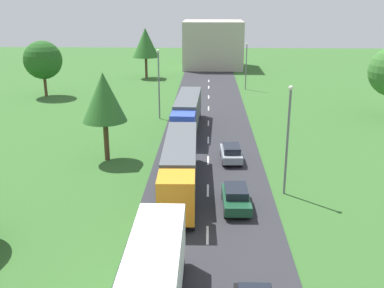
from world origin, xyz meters
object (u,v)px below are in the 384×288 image
at_px(truck_third, 187,112).
at_px(lamppost_fourth, 246,64).
at_px(lamppost_third, 159,81).
at_px(truck_second, 180,164).
at_px(car_third, 236,197).
at_px(lamppost_second, 288,135).
at_px(distant_building, 213,44).
at_px(tree_birch, 145,43).
at_px(tree_pine, 104,98).
at_px(tree_oak, 43,60).
at_px(car_fourth, 231,153).

relative_size(truck_third, lamppost_fourth, 1.87).
relative_size(lamppost_third, lamppost_fourth, 1.13).
distance_m(truck_second, lamppost_third, 22.69).
xyz_separation_m(truck_third, car_third, (4.43, -20.30, -1.33)).
height_order(truck_second, car_third, truck_second).
relative_size(truck_third, lamppost_second, 1.67).
bearing_deg(car_third, lamppost_third, 107.86).
distance_m(truck_second, lamppost_second, 8.54).
xyz_separation_m(lamppost_fourth, distant_building, (-5.29, 24.93, 0.66)).
height_order(truck_third, distant_building, distant_building).
distance_m(tree_birch, tree_pine, 45.91).
relative_size(lamppost_fourth, tree_pine, 0.92).
bearing_deg(distant_building, truck_third, -93.70).
bearing_deg(tree_oak, lamppost_second, -48.98).
distance_m(truck_third, tree_birch, 36.99).
relative_size(lamppost_third, tree_pine, 1.05).
relative_size(truck_third, tree_birch, 1.53).
bearing_deg(truck_second, lamppost_third, 100.09).
bearing_deg(distant_building, car_fourth, -88.73).
distance_m(truck_third, car_third, 20.82).
distance_m(car_fourth, lamppost_second, 8.98).
relative_size(car_third, distant_building, 0.34).
height_order(truck_second, tree_birch, tree_birch).
bearing_deg(lamppost_third, tree_pine, -102.08).
height_order(tree_birch, distant_building, distant_building).
distance_m(car_fourth, lamppost_fourth, 35.47).
bearing_deg(tree_oak, car_third, -54.77).
height_order(car_third, lamppost_fourth, lamppost_fourth).
xyz_separation_m(lamppost_third, tree_birch, (-5.69, 30.39, 1.76)).
xyz_separation_m(car_third, lamppost_third, (-8.18, 25.40, 3.93)).
distance_m(truck_third, lamppost_second, 19.58).
bearing_deg(car_fourth, lamppost_second, -62.11).
relative_size(truck_third, tree_oak, 1.68).
bearing_deg(distant_building, lamppost_second, -85.64).
relative_size(tree_oak, distant_building, 0.66).
xyz_separation_m(lamppost_fourth, tree_pine, (-15.56, -35.07, 1.68)).
bearing_deg(lamppost_third, lamppost_second, -61.92).
relative_size(tree_pine, distant_building, 0.65).
distance_m(tree_oak, distant_building, 40.78).
xyz_separation_m(car_fourth, lamppost_second, (3.79, -7.17, 3.87)).
bearing_deg(car_third, tree_birch, 103.96).
relative_size(truck_second, truck_third, 1.01).
height_order(car_third, tree_oak, tree_oak).
distance_m(lamppost_third, lamppost_fourth, 23.13).
height_order(car_third, tree_pine, tree_pine).
height_order(truck_third, car_fourth, truck_third).
bearing_deg(truck_third, lamppost_third, 126.28).
bearing_deg(truck_third, car_third, -77.67).
height_order(car_third, tree_birch, tree_birch).
relative_size(truck_second, distant_building, 1.13).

